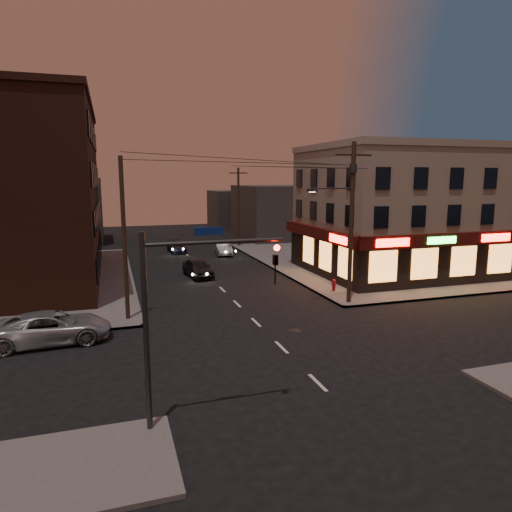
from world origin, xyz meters
name	(u,v)px	position (x,y,z in m)	size (l,w,h in m)	color
ground	(282,347)	(0.00, 0.00, 0.00)	(120.00, 120.00, 0.00)	black
sidewalk_ne	(383,259)	(18.00, 19.00, 0.07)	(24.00, 28.00, 0.15)	#514F4C
pizza_building	(403,210)	(15.93, 13.43, 5.35)	(15.85, 12.85, 10.50)	gray
brick_apartment	(11,196)	(-14.50, 19.00, 6.65)	(12.00, 20.00, 13.00)	#422015
bg_building_ne_a	(278,212)	(14.00, 38.00, 3.50)	(10.00, 12.00, 7.00)	#3F3D3A
bg_building_nw	(63,211)	(-13.00, 42.00, 4.00)	(9.00, 10.00, 8.00)	#3F3D3A
bg_building_ne_b	(236,209)	(12.00, 52.00, 3.00)	(8.00, 8.00, 6.00)	#3F3D3A
utility_pole_main	(350,214)	(6.68, 5.80, 5.76)	(4.20, 0.44, 10.00)	#382619
utility_pole_far	(239,207)	(6.80, 32.00, 4.65)	(0.26, 0.26, 9.00)	#382619
utility_pole_west	(124,239)	(-6.80, 6.50, 4.65)	(0.24, 0.24, 9.00)	#382619
traffic_signal	(179,303)	(-5.57, -5.60, 4.16)	(4.49, 0.32, 6.47)	#333538
suv_cross	(51,328)	(-10.49, 4.00, 0.77)	(2.57, 5.57, 1.55)	gray
sedan_near	(198,268)	(-0.88, 16.86, 0.74)	(1.74, 4.33, 1.47)	black
sedan_mid	(223,248)	(3.68, 26.97, 0.72)	(1.52, 4.36, 1.44)	slate
sedan_far	(177,247)	(-0.77, 30.01, 0.58)	(1.64, 4.03, 1.17)	black
fire_hydrant	(334,284)	(7.25, 8.73, 0.60)	(0.37, 0.37, 0.82)	maroon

